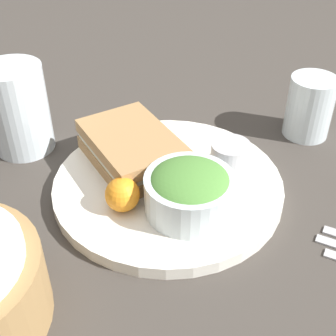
{
  "coord_description": "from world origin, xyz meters",
  "views": [
    {
      "loc": [
        -0.33,
        0.32,
        0.39
      ],
      "look_at": [
        0.0,
        0.0,
        0.04
      ],
      "focal_mm": 50.0,
      "sensor_mm": 36.0,
      "label": 1
    }
  ],
  "objects_px": {
    "plate": "(168,185)",
    "drink_glass": "(18,109)",
    "water_glass": "(310,107)",
    "sandwich": "(132,149)",
    "dressing_cup": "(230,157)",
    "salad_bowl": "(190,190)"
  },
  "relations": [
    {
      "from": "drink_glass",
      "to": "water_glass",
      "type": "xyz_separation_m",
      "value": [
        -0.26,
        -0.32,
        -0.02
      ]
    },
    {
      "from": "plate",
      "to": "drink_glass",
      "type": "bearing_deg",
      "value": 20.35
    },
    {
      "from": "dressing_cup",
      "to": "drink_glass",
      "type": "bearing_deg",
      "value": 31.42
    },
    {
      "from": "plate",
      "to": "drink_glass",
      "type": "xyz_separation_m",
      "value": [
        0.22,
        0.08,
        0.05
      ]
    },
    {
      "from": "sandwich",
      "to": "water_glass",
      "type": "relative_size",
      "value": 1.76
    },
    {
      "from": "plate",
      "to": "sandwich",
      "type": "bearing_deg",
      "value": 6.15
    },
    {
      "from": "plate",
      "to": "salad_bowl",
      "type": "relative_size",
      "value": 2.77
    },
    {
      "from": "dressing_cup",
      "to": "sandwich",
      "type": "bearing_deg",
      "value": 39.34
    },
    {
      "from": "sandwich",
      "to": "dressing_cup",
      "type": "xyz_separation_m",
      "value": [
        -0.1,
        -0.08,
        -0.0
      ]
    },
    {
      "from": "water_glass",
      "to": "dressing_cup",
      "type": "bearing_deg",
      "value": 86.62
    },
    {
      "from": "dressing_cup",
      "to": "drink_glass",
      "type": "distance_m",
      "value": 0.3
    },
    {
      "from": "sandwich",
      "to": "water_glass",
      "type": "distance_m",
      "value": 0.27
    },
    {
      "from": "salad_bowl",
      "to": "drink_glass",
      "type": "xyz_separation_m",
      "value": [
        0.27,
        0.06,
        0.02
      ]
    },
    {
      "from": "sandwich",
      "to": "dressing_cup",
      "type": "relative_size",
      "value": 3.18
    },
    {
      "from": "plate",
      "to": "drink_glass",
      "type": "height_order",
      "value": "drink_glass"
    },
    {
      "from": "plate",
      "to": "water_glass",
      "type": "relative_size",
      "value": 3.19
    },
    {
      "from": "salad_bowl",
      "to": "water_glass",
      "type": "distance_m",
      "value": 0.26
    },
    {
      "from": "salad_bowl",
      "to": "dressing_cup",
      "type": "distance_m",
      "value": 0.1
    },
    {
      "from": "drink_glass",
      "to": "water_glass",
      "type": "bearing_deg",
      "value": -129.17
    },
    {
      "from": "plate",
      "to": "dressing_cup",
      "type": "xyz_separation_m",
      "value": [
        -0.04,
        -0.07,
        0.03
      ]
    },
    {
      "from": "sandwich",
      "to": "drink_glass",
      "type": "height_order",
      "value": "drink_glass"
    },
    {
      "from": "sandwich",
      "to": "drink_glass",
      "type": "bearing_deg",
      "value": 25.47
    }
  ]
}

